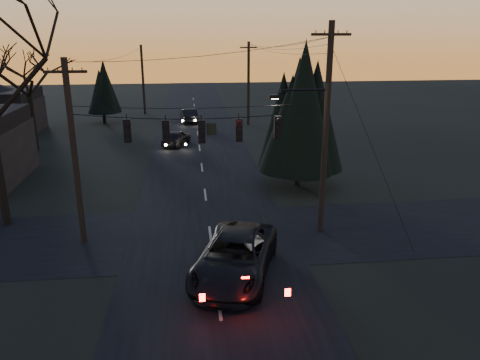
{
  "coord_description": "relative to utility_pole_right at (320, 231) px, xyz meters",
  "views": [
    {
      "loc": [
        -0.9,
        -10.94,
        9.57
      ],
      "look_at": [
        1.27,
        8.33,
        3.35
      ],
      "focal_mm": 35.0,
      "sensor_mm": 36.0,
      "label": 1
    }
  ],
  "objects": [
    {
      "name": "evergreen_dist",
      "position": [
        -15.34,
        30.31,
        3.57
      ],
      "size": [
        3.43,
        3.43,
        5.95
      ],
      "color": "black",
      "rests_on": "ground"
    },
    {
      "name": "utility_pole_far_l",
      "position": [
        -11.5,
        36.0,
        0.0
      ],
      "size": [
        0.3,
        0.3,
        8.0
      ],
      "primitive_type": null,
      "color": "black",
      "rests_on": "ground"
    },
    {
      "name": "utility_pole_far_r",
      "position": [
        0.0,
        28.0,
        0.0
      ],
      "size": [
        1.8,
        0.3,
        8.5
      ],
      "primitive_type": null,
      "color": "black",
      "rests_on": "ground"
    },
    {
      "name": "sedan_oncoming_b",
      "position": [
        -6.3,
        29.99,
        0.73
      ],
      "size": [
        2.08,
        4.59,
        1.46
      ],
      "primitive_type": "imported",
      "rotation": [
        0.0,
        0.0,
        3.26
      ],
      "color": "black",
      "rests_on": "ground"
    },
    {
      "name": "evergreen_right",
      "position": [
        0.52,
        7.28,
        4.9
      ],
      "size": [
        4.05,
        4.05,
        8.61
      ],
      "color": "black",
      "rests_on": "ground"
    },
    {
      "name": "main_road",
      "position": [
        -5.5,
        10.0,
        0.01
      ],
      "size": [
        8.0,
        120.0,
        0.02
      ],
      "primitive_type": "cube",
      "color": "black",
      "rests_on": "ground"
    },
    {
      "name": "utility_pole_right",
      "position": [
        0.0,
        0.0,
        0.0
      ],
      "size": [
        5.0,
        0.3,
        10.0
      ],
      "primitive_type": null,
      "color": "black",
      "rests_on": "ground"
    },
    {
      "name": "suv_near",
      "position": [
        -4.7,
        -4.01,
        0.84
      ],
      "size": [
        4.51,
        6.62,
        1.68
      ],
      "primitive_type": "imported",
      "rotation": [
        0.0,
        0.0,
        -0.31
      ],
      "color": "black",
      "rests_on": "ground"
    },
    {
      "name": "span_signal_assembly",
      "position": [
        -5.74,
        0.0,
        5.26
      ],
      "size": [
        11.5,
        0.44,
        1.57
      ],
      "color": "black",
      "rests_on": "ground"
    },
    {
      "name": "cross_road",
      "position": [
        -5.5,
        0.0,
        0.01
      ],
      "size": [
        60.0,
        7.0,
        0.02
      ],
      "primitive_type": "cube",
      "color": "black",
      "rests_on": "ground"
    },
    {
      "name": "utility_pole_left",
      "position": [
        -11.5,
        0.0,
        0.0
      ],
      "size": [
        1.8,
        0.3,
        8.5
      ],
      "primitive_type": null,
      "color": "black",
      "rests_on": "ground"
    },
    {
      "name": "bare_tree_dist",
      "position": [
        -19.01,
        18.52,
        6.33
      ],
      "size": [
        6.89,
        6.89,
        9.07
      ],
      "color": "black",
      "rests_on": "ground"
    },
    {
      "name": "sedan_oncoming_a",
      "position": [
        -7.46,
        19.2,
        0.67
      ],
      "size": [
        2.81,
        4.26,
        1.35
      ],
      "primitive_type": "imported",
      "rotation": [
        0.0,
        0.0,
        2.81
      ],
      "color": "black",
      "rests_on": "ground"
    }
  ]
}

